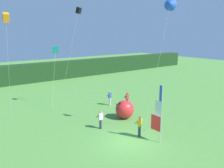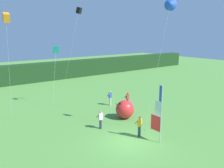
% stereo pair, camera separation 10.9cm
% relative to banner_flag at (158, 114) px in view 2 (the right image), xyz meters
% --- Properties ---
extents(ground_plane, '(120.00, 120.00, 0.00)m').
position_rel_banner_flag_xyz_m(ground_plane, '(-1.99, 1.06, -2.17)').
color(ground_plane, '#518E3D').
extents(distant_treeline, '(80.00, 2.40, 3.10)m').
position_rel_banner_flag_xyz_m(distant_treeline, '(-1.99, 28.40, -0.62)').
color(distant_treeline, '#193819').
rests_on(distant_treeline, ground).
extents(banner_flag, '(0.06, 1.03, 4.53)m').
position_rel_banner_flag_xyz_m(banner_flag, '(0.00, 0.00, 0.00)').
color(banner_flag, '#B7B7BC').
rests_on(banner_flag, ground).
extents(person_near_banner, '(0.55, 0.48, 1.71)m').
position_rel_banner_flag_xyz_m(person_near_banner, '(2.65, 9.64, -1.26)').
color(person_near_banner, '#B7B2A3').
rests_on(person_near_banner, ground).
extents(person_mid_field, '(0.55, 0.48, 1.74)m').
position_rel_banner_flag_xyz_m(person_mid_field, '(-0.56, 1.41, -1.24)').
color(person_mid_field, '#2D334C').
rests_on(person_mid_field, ground).
extents(person_far_left, '(0.55, 0.48, 1.57)m').
position_rel_banner_flag_xyz_m(person_far_left, '(4.15, 8.33, -1.34)').
color(person_far_left, '#2D334C').
rests_on(person_far_left, ground).
extents(person_far_right, '(0.55, 0.48, 1.64)m').
position_rel_banner_flag_xyz_m(person_far_right, '(-2.09, 4.67, -1.30)').
color(person_far_right, '#2D334C').
rests_on(person_far_right, ground).
extents(inflatable_balloon, '(1.81, 1.86, 1.81)m').
position_rel_banner_flag_xyz_m(inflatable_balloon, '(1.25, 5.36, -1.26)').
color(inflatable_balloon, red).
rests_on(inflatable_balloon, ground).
extents(kite_black_box_0, '(1.58, 3.12, 10.72)m').
position_rel_banner_flag_xyz_m(kite_black_box_0, '(-0.89, 10.09, 8.12)').
color(kite_black_box_0, brown).
rests_on(kite_black_box_0, ground).
extents(kite_orange_box_1, '(0.53, 2.23, 9.84)m').
position_rel_banner_flag_xyz_m(kite_orange_box_1, '(-7.87, 9.64, 7.20)').
color(kite_orange_box_1, brown).
rests_on(kite_orange_box_1, ground).
extents(kite_cyan_diamond_2, '(1.96, 2.25, 6.77)m').
position_rel_banner_flag_xyz_m(kite_cyan_diamond_2, '(-2.03, 13.53, 3.91)').
color(kite_cyan_diamond_2, brown).
rests_on(kite_cyan_diamond_2, ground).
extents(kite_blue_delta_3, '(1.31, 1.94, 10.77)m').
position_rel_banner_flag_xyz_m(kite_blue_delta_3, '(1.53, 0.62, 8.08)').
color(kite_blue_delta_3, brown).
rests_on(kite_blue_delta_3, ground).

